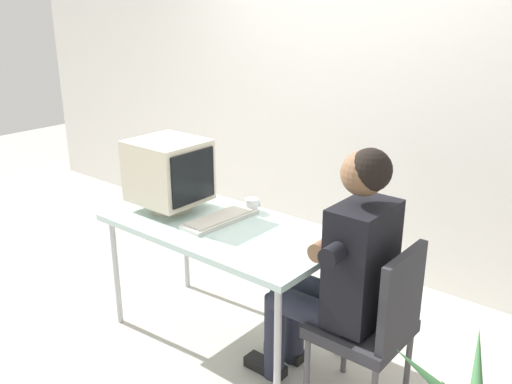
% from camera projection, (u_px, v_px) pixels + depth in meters
% --- Properties ---
extents(ground_plane, '(12.00, 12.00, 0.00)m').
position_uv_depth(ground_plane, '(224.00, 337.00, 3.34)').
color(ground_plane, '#B2ADA3').
extents(wall_back, '(8.00, 0.10, 3.00)m').
position_uv_depth(wall_back, '(396.00, 66.00, 3.68)').
color(wall_back, silver).
rests_on(wall_back, ground_plane).
extents(desk, '(1.36, 0.70, 0.73)m').
position_uv_depth(desk, '(222.00, 234.00, 3.12)').
color(desk, '#B7B7BC').
rests_on(desk, ground_plane).
extents(crt_monitor, '(0.41, 0.38, 0.42)m').
position_uv_depth(crt_monitor, '(169.00, 171.00, 3.25)').
color(crt_monitor, beige).
rests_on(crt_monitor, desk).
extents(keyboard, '(0.19, 0.48, 0.03)m').
position_uv_depth(keyboard, '(220.00, 219.00, 3.14)').
color(keyboard, silver).
rests_on(keyboard, desk).
extents(office_chair, '(0.42, 0.42, 0.89)m').
position_uv_depth(office_chair, '(374.00, 322.00, 2.59)').
color(office_chair, '#4C4C51').
rests_on(office_chair, ground_plane).
extents(person_seated, '(0.72, 0.55, 1.32)m').
position_uv_depth(person_seated, '(341.00, 268.00, 2.64)').
color(person_seated, black).
rests_on(person_seated, ground_plane).
extents(desk_mug, '(0.08, 0.09, 0.08)m').
position_uv_depth(desk_mug, '(252.00, 205.00, 3.28)').
color(desk_mug, white).
rests_on(desk_mug, desk).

